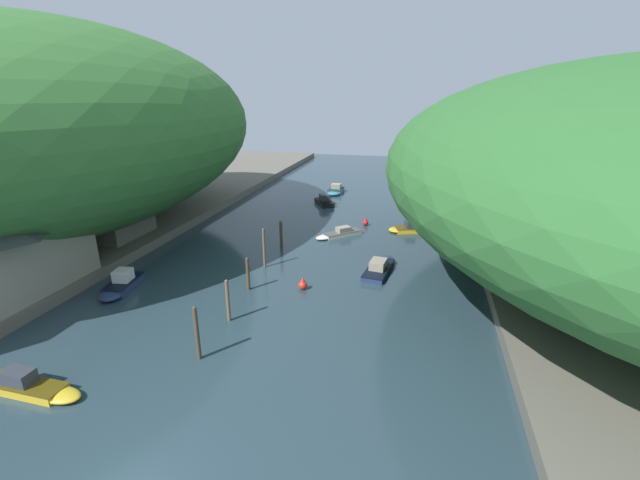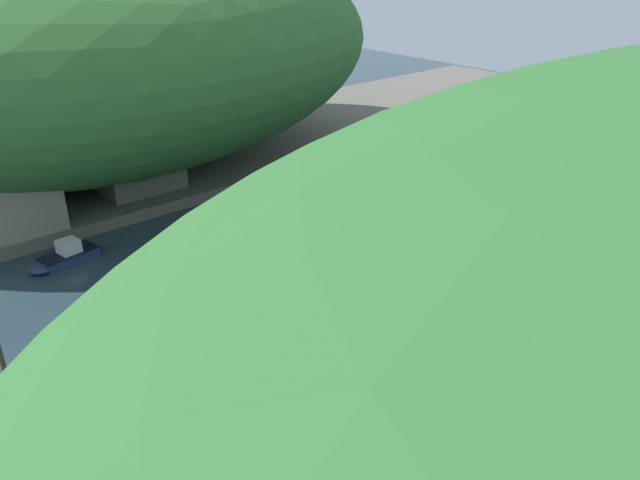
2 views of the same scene
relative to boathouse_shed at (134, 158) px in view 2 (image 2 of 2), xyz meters
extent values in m
plane|color=#283D47|center=(20.38, 4.60, -3.45)|extent=(130.00, 130.00, 0.00)
cube|color=#666056|center=(-6.06, 4.60, -2.99)|extent=(22.00, 120.00, 0.92)
ellipsoid|color=#387033|center=(-7.16, 0.76, 7.88)|extent=(38.12, 53.37, 20.80)
cube|color=slate|center=(0.00, 0.00, -0.79)|extent=(5.77, 6.37, 3.46)
pyramid|color=#4C4C51|center=(0.00, 0.00, 1.65)|extent=(6.23, 6.88, 1.43)
cube|color=white|center=(32.76, 18.11, -3.26)|extent=(3.18, 3.05, 0.37)
ellipsoid|color=white|center=(33.80, 17.47, -3.26)|extent=(2.08, 2.32, 0.37)
cube|color=#525252|center=(32.76, 18.11, -3.06)|extent=(3.24, 3.12, 0.03)
cube|color=#333842|center=(32.70, 18.15, -2.80)|extent=(1.49, 1.69, 0.56)
cube|color=silver|center=(22.35, 8.02, -3.24)|extent=(4.06, 4.00, 0.42)
ellipsoid|color=silver|center=(20.78, 6.50, -3.24)|extent=(2.45, 2.44, 0.42)
cube|color=#504E4A|center=(22.35, 8.02, -3.01)|extent=(4.14, 4.08, 0.03)
cube|color=#9E937F|center=(22.44, 8.11, -2.75)|extent=(1.75, 1.74, 0.56)
cube|color=navy|center=(27.24, -1.15, -3.22)|extent=(2.42, 5.10, 0.45)
ellipsoid|color=navy|center=(27.56, 1.28, -3.22)|extent=(2.01, 2.66, 0.45)
cube|color=black|center=(27.24, -1.15, -2.98)|extent=(2.47, 5.20, 0.03)
cube|color=#9E937F|center=(27.22, -1.30, -2.61)|extent=(1.47, 1.87, 0.77)
cube|color=black|center=(17.47, 20.62, -3.16)|extent=(3.48, 4.25, 0.58)
ellipsoid|color=black|center=(16.47, 22.31, -3.16)|extent=(2.41, 2.52, 0.58)
cube|color=black|center=(17.47, 20.62, -2.86)|extent=(3.55, 4.33, 0.03)
cube|color=#333842|center=(17.53, 20.52, -2.41)|extent=(1.74, 1.79, 0.92)
cube|color=navy|center=(7.82, -9.03, -3.13)|extent=(2.29, 3.95, 0.64)
ellipsoid|color=navy|center=(8.10, -10.87, -3.13)|extent=(1.92, 2.09, 0.64)
cube|color=black|center=(7.82, -9.03, -2.80)|extent=(2.33, 4.03, 0.03)
cube|color=silver|center=(7.80, -8.91, -2.35)|extent=(1.40, 1.48, 0.93)
cube|color=gold|center=(29.40, 11.16, -3.22)|extent=(3.48, 2.64, 0.46)
ellipsoid|color=gold|center=(27.93, 10.70, -3.22)|extent=(1.98, 2.10, 0.46)
cube|color=#4C3E0E|center=(29.40, 11.16, -2.97)|extent=(3.55, 2.70, 0.03)
cube|color=#333842|center=(29.49, 11.19, -2.60)|extent=(1.41, 1.53, 0.78)
cube|color=teal|center=(17.56, 28.33, -3.14)|extent=(2.09, 3.85, 0.62)
ellipsoid|color=teal|center=(17.58, 26.42, -3.14)|extent=(1.96, 1.94, 0.62)
cube|color=#132A33|center=(17.56, 28.33, -2.81)|extent=(2.13, 3.92, 0.03)
cube|color=#9E937F|center=(17.56, 28.45, -2.46)|extent=(1.44, 1.36, 0.74)
cylinder|color=#4C3D2D|center=(18.32, -16.25, -1.81)|extent=(0.26, 0.26, 3.28)
cylinder|color=brown|center=(18.14, -11.75, -1.99)|extent=(0.25, 0.25, 2.92)
sphere|color=brown|center=(18.14, -11.75, -0.48)|extent=(0.22, 0.22, 0.22)
cylinder|color=#4C3D2D|center=(17.57, -6.88, -2.17)|extent=(0.27, 0.27, 2.55)
sphere|color=#4C3D2D|center=(17.57, -6.88, -0.84)|extent=(0.24, 0.24, 0.24)
cylinder|color=brown|center=(17.22, -2.29, -1.70)|extent=(0.23, 0.23, 3.50)
sphere|color=brown|center=(17.22, -2.29, 0.09)|extent=(0.20, 0.20, 0.20)
cylinder|color=#4C3D2D|center=(17.09, 2.86, -2.13)|extent=(0.30, 0.30, 2.64)
sphere|color=#4C3D2D|center=(17.09, 2.86, -0.75)|extent=(0.27, 0.27, 0.27)
sphere|color=red|center=(24.33, 12.29, -3.11)|extent=(0.68, 0.68, 0.68)
cone|color=red|center=(24.33, 12.29, -2.60)|extent=(0.34, 0.34, 0.34)
sphere|color=red|center=(21.74, -5.84, -3.09)|extent=(0.71, 0.71, 0.71)
cone|color=red|center=(21.74, -5.84, -2.56)|extent=(0.35, 0.35, 0.35)
camera|label=1|loc=(30.20, -35.51, 11.47)|focal=24.00mm
camera|label=2|loc=(47.37, -20.78, 16.49)|focal=35.00mm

